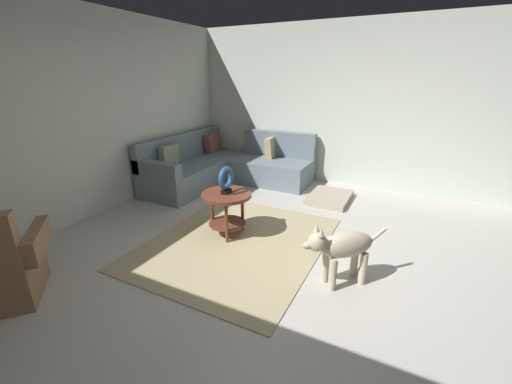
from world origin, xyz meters
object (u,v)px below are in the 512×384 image
(sectional_couch, at_px, (225,167))
(dog_bed_mat, at_px, (329,198))
(side_table, at_px, (227,203))
(dog, at_px, (342,248))
(torus_sculpture, at_px, (226,179))

(sectional_couch, height_order, dog_bed_mat, sectional_couch)
(sectional_couch, relative_size, dog_bed_mat, 2.81)
(dog_bed_mat, bearing_deg, side_table, 154.06)
(side_table, bearing_deg, sectional_couch, 32.93)
(dog, bearing_deg, torus_sculpture, 32.22)
(side_table, relative_size, dog, 0.92)
(side_table, relative_size, torus_sculpture, 1.84)
(dog, bearing_deg, dog_bed_mat, -26.55)
(dog_bed_mat, distance_m, dog, 2.19)
(torus_sculpture, bearing_deg, side_table, 104.04)
(dog_bed_mat, bearing_deg, sectional_couch, 89.64)
(dog_bed_mat, bearing_deg, dog, -163.13)
(side_table, bearing_deg, torus_sculpture, -75.96)
(side_table, height_order, torus_sculpture, torus_sculpture)
(sectional_couch, bearing_deg, dog_bed_mat, -90.36)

